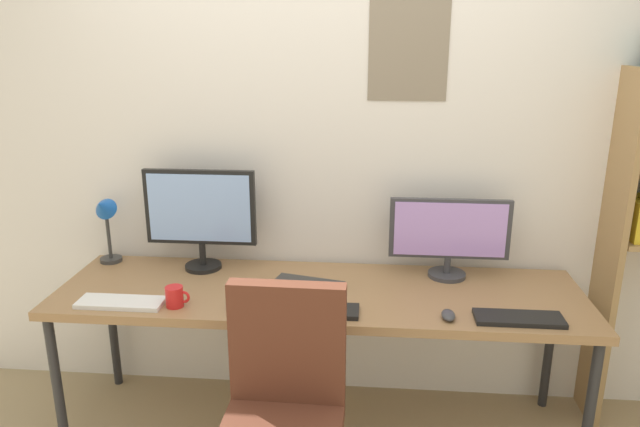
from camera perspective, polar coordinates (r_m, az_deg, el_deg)
wall_back at (r=2.95m, az=0.65°, el=6.01°), size 4.80×0.11×2.60m
desk at (r=2.74m, az=-0.09°, el=-8.30°), size 2.40×0.68×0.74m
monitor_left at (r=2.92m, az=-11.50°, el=0.05°), size 0.54×0.18×0.50m
monitor_right at (r=2.85m, az=12.39°, el=-1.94°), size 0.57×0.18×0.39m
desk_lamp at (r=3.13m, az=-20.12°, el=-0.35°), size 0.11×0.15×0.37m
keyboard_left at (r=2.71m, az=-18.70°, el=-8.15°), size 0.37×0.13×0.02m
keyboard_center at (r=2.51m, az=-0.58°, el=-9.33°), size 0.38×0.13×0.02m
keyboard_right at (r=2.57m, az=18.67°, el=-9.58°), size 0.36×0.13×0.02m
mouse_left_side at (r=2.58m, az=-8.36°, el=-8.57°), size 0.06×0.10×0.03m
mouse_right_side at (r=2.51m, az=12.30°, el=-9.57°), size 0.06×0.10×0.03m
laptop_closed at (r=2.71m, az=-1.49°, el=-7.24°), size 0.36×0.29×0.02m
coffee_mug at (r=2.62m, az=-13.84°, el=-7.81°), size 0.11×0.08×0.09m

